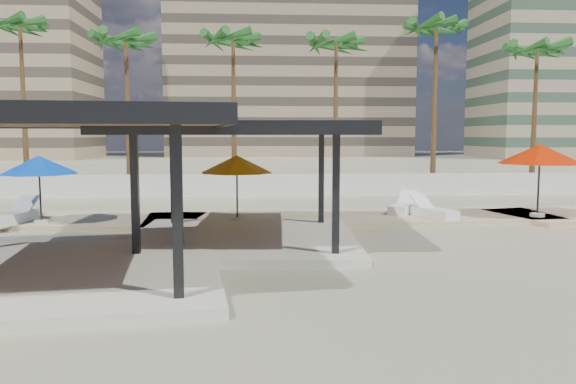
# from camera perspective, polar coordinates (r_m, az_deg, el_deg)

# --- Properties ---
(ground) EXTENTS (200.00, 200.00, 0.00)m
(ground) POSITION_cam_1_polar(r_m,az_deg,el_deg) (15.20, 3.79, -6.91)
(ground) COLOR tan
(ground) RESTS_ON ground
(promenade) EXTENTS (44.45, 7.97, 0.24)m
(promenade) POSITION_cam_1_polar(r_m,az_deg,el_deg) (22.95, 6.26, -2.45)
(promenade) COLOR #C6B284
(promenade) RESTS_ON ground
(boundary_wall) EXTENTS (56.00, 0.30, 1.20)m
(boundary_wall) POSITION_cam_1_polar(r_m,az_deg,el_deg) (30.88, -0.05, 0.72)
(boundary_wall) COLOR silver
(boundary_wall) RESTS_ON ground
(building_mid) EXTENTS (38.00, 16.00, 30.40)m
(building_mid) POSITION_cam_1_polar(r_m,az_deg,el_deg) (93.53, -0.01, 12.53)
(building_mid) COLOR #847259
(building_mid) RESTS_ON ground
(pavilion_central) EXTENTS (7.66, 7.66, 3.71)m
(pavilion_central) POSITION_cam_1_polar(r_m,az_deg,el_deg) (17.40, -4.66, 2.06)
(pavilion_central) COLOR beige
(pavilion_central) RESTS_ON ground
(pavilion_west) EXTENTS (8.57, 8.57, 3.91)m
(pavilion_west) POSITION_cam_1_polar(r_m,az_deg,el_deg) (13.92, -22.64, 1.18)
(pavilion_west) COLOR beige
(pavilion_west) RESTS_ON ground
(umbrella_b) EXTENTS (3.16, 3.16, 2.43)m
(umbrella_b) POSITION_cam_1_polar(r_m,az_deg,el_deg) (20.82, -5.22, 2.82)
(umbrella_b) COLOR beige
(umbrella_b) RESTS_ON promenade
(umbrella_c) EXTENTS (3.71, 3.71, 2.82)m
(umbrella_c) POSITION_cam_1_polar(r_m,az_deg,el_deg) (23.72, 24.22, 3.51)
(umbrella_c) COLOR beige
(umbrella_c) RESTS_ON promenade
(umbrella_f) EXTENTS (3.17, 3.17, 2.44)m
(umbrella_f) POSITION_cam_1_polar(r_m,az_deg,el_deg) (21.89, -23.99, 2.51)
(umbrella_f) COLOR beige
(umbrella_f) RESTS_ON promenade
(lounger_a) EXTENTS (1.26, 2.52, 0.91)m
(lounger_a) POSITION_cam_1_polar(r_m,az_deg,el_deg) (22.49, -26.25, -2.31)
(lounger_a) COLOR white
(lounger_a) RESTS_ON promenade
(lounger_b) EXTENTS (1.68, 2.26, 0.83)m
(lounger_b) POSITION_cam_1_polar(r_m,az_deg,el_deg) (23.46, 11.61, -1.56)
(lounger_b) COLOR white
(lounger_b) RESTS_ON promenade
(lounger_c) EXTENTS (1.45, 2.26, 0.82)m
(lounger_c) POSITION_cam_1_polar(r_m,az_deg,el_deg) (22.38, 14.58, -1.99)
(lounger_c) COLOR white
(lounger_c) RESTS_ON promenade
(palm_b) EXTENTS (3.00, 3.00, 10.38)m
(palm_b) POSITION_cam_1_polar(r_m,az_deg,el_deg) (36.33, -25.55, 14.45)
(palm_b) COLOR brown
(palm_b) RESTS_ON ground
(palm_c) EXTENTS (3.00, 3.00, 9.47)m
(palm_c) POSITION_cam_1_polar(r_m,az_deg,el_deg) (33.91, -16.14, 13.99)
(palm_c) COLOR brown
(palm_c) RESTS_ON ground
(palm_d) EXTENTS (3.00, 3.00, 9.71)m
(palm_d) POSITION_cam_1_polar(r_m,az_deg,el_deg) (34.01, -5.59, 14.55)
(palm_d) COLOR brown
(palm_d) RESTS_ON ground
(palm_e) EXTENTS (3.00, 3.00, 9.48)m
(palm_e) POSITION_cam_1_polar(r_m,az_deg,el_deg) (33.83, 4.92, 14.23)
(palm_e) COLOR brown
(palm_e) RESTS_ON ground
(palm_f) EXTENTS (3.00, 3.00, 10.51)m
(palm_f) POSITION_cam_1_polar(r_m,az_deg,el_deg) (35.55, 14.84, 15.22)
(palm_f) COLOR brown
(palm_f) RESTS_ON ground
(palm_g) EXTENTS (3.00, 3.00, 9.21)m
(palm_g) POSITION_cam_1_polar(r_m,az_deg,el_deg) (37.31, 23.98, 12.58)
(palm_g) COLOR brown
(palm_g) RESTS_ON ground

